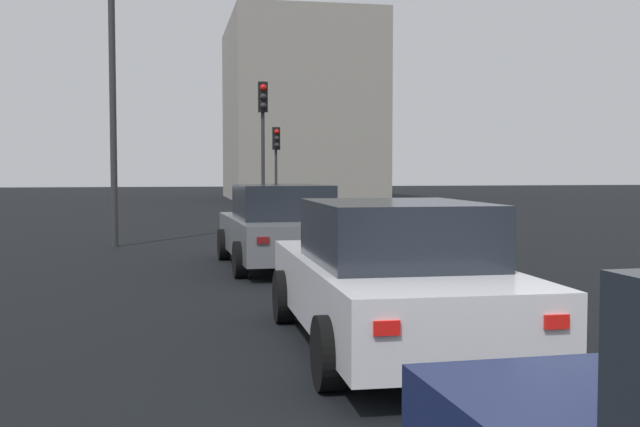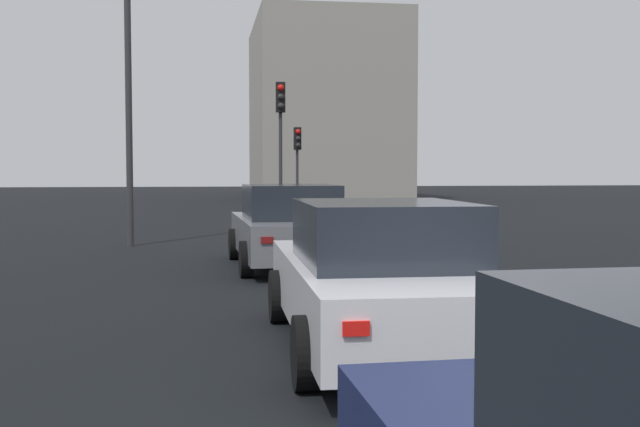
% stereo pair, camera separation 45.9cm
% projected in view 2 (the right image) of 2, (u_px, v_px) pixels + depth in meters
% --- Properties ---
extents(car_grey_lead, '(4.53, 2.22, 1.58)m').
position_uv_depth(car_grey_lead, '(289.00, 227.00, 14.74)').
color(car_grey_lead, slate).
rests_on(car_grey_lead, ground_plane).
extents(car_white_second, '(4.80, 2.13, 1.54)m').
position_uv_depth(car_white_second, '(379.00, 278.00, 8.00)').
color(car_white_second, silver).
rests_on(car_white_second, ground_plane).
extents(traffic_light_near_left, '(0.32, 0.30, 3.55)m').
position_uv_depth(traffic_light_near_left, '(298.00, 152.00, 30.89)').
color(traffic_light_near_left, '#2D2D30').
rests_on(traffic_light_near_left, ground_plane).
extents(traffic_light_near_right, '(0.32, 0.29, 4.48)m').
position_uv_depth(traffic_light_near_right, '(281.00, 125.00, 23.20)').
color(traffic_light_near_right, '#2D2D30').
rests_on(traffic_light_near_right, ground_plane).
extents(street_lamp_kerbside, '(0.56, 0.36, 7.95)m').
position_uv_depth(street_lamp_kerbside, '(128.00, 54.00, 18.55)').
color(street_lamp_kerbside, '#2D2D30').
rests_on(street_lamp_kerbside, ground_plane).
extents(building_facade_left, '(12.83, 8.75, 11.11)m').
position_uv_depth(building_facade_left, '(324.00, 112.00, 49.16)').
color(building_facade_left, gray).
rests_on(building_facade_left, ground_plane).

